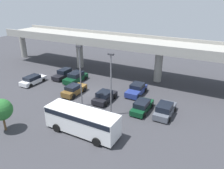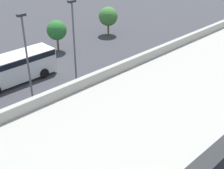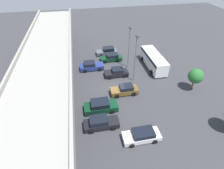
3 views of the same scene
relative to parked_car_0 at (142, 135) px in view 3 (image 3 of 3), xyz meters
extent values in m
plane|color=#38383D|center=(10.02, 0.98, -0.68)|extent=(106.16, 106.16, 0.00)
cube|color=#9E9B93|center=(10.02, 11.17, 5.47)|extent=(49.54, 7.53, 0.90)
cube|color=#9E9B93|center=(10.02, 7.55, 6.19)|extent=(49.54, 0.30, 0.55)
cube|color=#9E9B93|center=(10.02, 14.78, 6.19)|extent=(49.54, 0.30, 0.55)
cylinder|color=#9E9B93|center=(1.76, 11.17, 2.17)|extent=(1.32, 1.32, 5.69)
cylinder|color=#9E9B93|center=(18.27, 11.17, 2.17)|extent=(1.32, 1.32, 5.69)
cylinder|color=#9E9B93|center=(34.79, 11.17, 2.17)|extent=(1.32, 1.32, 5.69)
cube|color=silver|center=(0.00, 0.06, -0.17)|extent=(1.79, 4.61, 0.68)
cube|color=black|center=(0.00, -0.14, 0.45)|extent=(1.65, 2.56, 0.57)
cylinder|color=black|center=(-0.92, 1.49, -0.37)|extent=(0.22, 0.61, 0.61)
cylinder|color=black|center=(0.92, 1.49, -0.37)|extent=(0.22, 0.61, 0.61)
cylinder|color=black|center=(-0.92, -1.37, -0.37)|extent=(0.22, 0.61, 0.61)
cylinder|color=black|center=(0.92, -1.37, -0.37)|extent=(0.22, 0.61, 0.61)
cube|color=black|center=(2.83, 4.55, -0.14)|extent=(1.72, 4.60, 0.70)
cube|color=black|center=(2.83, 4.88, 0.56)|extent=(1.58, 2.31, 0.71)
cylinder|color=black|center=(3.72, 3.12, -0.34)|extent=(0.22, 0.66, 0.66)
cylinder|color=black|center=(1.95, 3.12, -0.34)|extent=(0.22, 0.66, 0.66)
cylinder|color=black|center=(3.72, 5.98, -0.34)|extent=(0.22, 0.66, 0.66)
cylinder|color=black|center=(1.95, 5.98, -0.34)|extent=(0.22, 0.66, 0.66)
cube|color=#0C381E|center=(5.84, 4.18, -0.11)|extent=(2.00, 4.80, 0.79)
cube|color=black|center=(5.84, 4.30, 0.63)|extent=(1.84, 2.57, 0.69)
cylinder|color=black|center=(6.86, 2.69, -0.37)|extent=(0.22, 0.61, 0.61)
cylinder|color=black|center=(4.82, 2.69, -0.37)|extent=(0.22, 0.61, 0.61)
cylinder|color=black|center=(6.86, 5.67, -0.37)|extent=(0.22, 0.61, 0.61)
cylinder|color=black|center=(4.82, 5.67, -0.37)|extent=(0.22, 0.61, 0.61)
cube|color=brown|center=(8.78, -0.02, -0.09)|extent=(1.74, 4.40, 0.78)
cube|color=black|center=(8.78, -0.35, 0.58)|extent=(1.60, 2.08, 0.57)
cylinder|color=black|center=(7.89, 1.35, -0.32)|extent=(0.22, 0.71, 0.71)
cylinder|color=black|center=(9.67, 1.35, -0.32)|extent=(0.22, 0.71, 0.71)
cylinder|color=black|center=(7.89, -1.38, -0.32)|extent=(0.22, 0.71, 0.71)
cylinder|color=black|center=(9.67, -1.38, -0.32)|extent=(0.22, 0.71, 0.71)
cube|color=black|center=(14.04, 0.16, -0.14)|extent=(1.86, 4.30, 0.71)
cube|color=black|center=(14.04, -0.04, 0.53)|extent=(1.71, 2.00, 0.63)
cylinder|color=black|center=(13.09, 1.49, -0.34)|extent=(0.22, 0.67, 0.67)
cylinder|color=black|center=(14.99, 1.49, -0.34)|extent=(0.22, 0.67, 0.67)
cylinder|color=black|center=(13.09, -1.17, -0.34)|extent=(0.22, 0.67, 0.67)
cylinder|color=black|center=(14.99, -1.17, -0.34)|extent=(0.22, 0.67, 0.67)
cube|color=navy|center=(17.12, 4.34, -0.09)|extent=(1.94, 4.52, 0.78)
cube|color=black|center=(17.12, 4.74, 0.61)|extent=(1.78, 2.10, 0.60)
cylinder|color=black|center=(18.11, 2.94, -0.32)|extent=(0.22, 0.71, 0.71)
cylinder|color=black|center=(16.13, 2.94, -0.32)|extent=(0.22, 0.71, 0.71)
cylinder|color=black|center=(18.11, 5.74, -0.32)|extent=(0.22, 0.71, 0.71)
cylinder|color=black|center=(16.13, 5.74, -0.32)|extent=(0.22, 0.71, 0.71)
cube|color=#0C381E|center=(19.74, 0.04, -0.17)|extent=(1.72, 4.47, 0.67)
cube|color=black|center=(19.74, -0.19, 0.49)|extent=(1.58, 2.30, 0.65)
cylinder|color=black|center=(18.86, 1.43, -0.37)|extent=(0.22, 0.62, 0.62)
cylinder|color=black|center=(20.63, 1.43, -0.37)|extent=(0.22, 0.62, 0.62)
cylinder|color=black|center=(18.86, -1.35, -0.37)|extent=(0.22, 0.62, 0.62)
cylinder|color=black|center=(20.63, -1.35, -0.37)|extent=(0.22, 0.62, 0.62)
cube|color=#515660|center=(22.64, 0.47, -0.13)|extent=(1.85, 4.59, 0.76)
cube|color=black|center=(22.64, 0.06, 0.61)|extent=(1.70, 2.29, 0.72)
cylinder|color=black|center=(21.69, 1.89, -0.37)|extent=(0.22, 0.60, 0.60)
cylinder|color=black|center=(23.58, 1.89, -0.37)|extent=(0.22, 0.60, 0.60)
cylinder|color=black|center=(21.69, -0.95, -0.37)|extent=(0.22, 0.60, 0.60)
cylinder|color=black|center=(23.58, -0.95, -0.37)|extent=(0.22, 0.60, 0.60)
cube|color=white|center=(15.68, -7.62, 0.82)|extent=(8.42, 2.46, 2.46)
cube|color=black|center=(15.68, -7.62, 1.70)|extent=(8.25, 2.51, 0.54)
cylinder|color=black|center=(18.29, -6.37, -0.19)|extent=(0.96, 0.29, 0.96)
cylinder|color=black|center=(18.29, -8.88, -0.19)|extent=(0.96, 0.29, 0.96)
cylinder|color=black|center=(13.07, -6.37, -0.19)|extent=(0.96, 0.29, 0.96)
cylinder|color=black|center=(13.07, -8.88, -0.19)|extent=(0.96, 0.29, 0.96)
cylinder|color=slate|center=(16.62, -2.76, 3.21)|extent=(0.16, 0.16, 7.78)
cube|color=#333338|center=(16.62, -2.76, 7.20)|extent=(0.70, 0.35, 0.20)
cylinder|color=slate|center=(11.97, -2.52, 3.37)|extent=(0.16, 0.16, 8.10)
cube|color=#333338|center=(11.97, -2.52, 7.52)|extent=(0.70, 0.35, 0.20)
cylinder|color=brown|center=(7.77, -11.40, 0.13)|extent=(0.24, 0.24, 1.61)
sphere|color=#286B2D|center=(7.77, -11.40, 1.94)|extent=(2.38, 2.38, 2.38)
camera|label=1|loc=(28.18, -23.95, 13.63)|focal=35.00mm
camera|label=2|loc=(27.93, 18.78, 13.66)|focal=50.00mm
camera|label=3|loc=(-12.10, 6.05, 17.73)|focal=28.00mm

